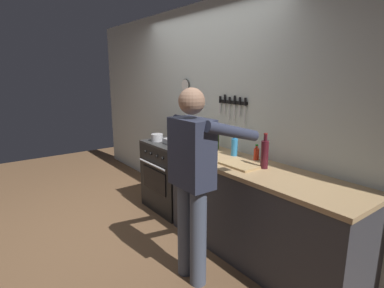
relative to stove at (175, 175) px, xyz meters
name	(u,v)px	position (x,y,z in m)	size (l,w,h in m)	color
ground_plane	(113,236)	(0.22, -0.99, -0.45)	(8.00, 8.00, 0.00)	brown
wall_back	(207,111)	(0.22, 0.36, 0.85)	(6.00, 0.13, 2.60)	silver
counter_block	(257,213)	(1.42, 0.00, 0.00)	(2.03, 0.65, 0.90)	#38383D
stove	(175,175)	(0.00, 0.00, 0.00)	(0.76, 0.67, 0.90)	black
person_cook	(194,175)	(1.31, -0.68, 0.50)	(0.51, 0.63, 1.66)	#4C566B
roasting_pan	(178,139)	(0.14, -0.04, 0.52)	(0.35, 0.26, 0.16)	#B7B7BC
saucepan	(157,138)	(-0.19, -0.15, 0.50)	(0.15, 0.15, 0.09)	#B7B7BC
cutting_board	(240,165)	(1.24, -0.08, 0.46)	(0.36, 0.24, 0.02)	tan
bottle_wine_red	(265,154)	(1.43, 0.05, 0.59)	(0.07, 0.07, 0.33)	#47141E
bottle_hot_sauce	(256,154)	(1.19, 0.21, 0.52)	(0.05, 0.05, 0.16)	red
bottle_olive_oil	(216,140)	(0.59, 0.19, 0.56)	(0.07, 0.07, 0.26)	#385623
bottle_dish_soap	(234,146)	(0.94, 0.14, 0.55)	(0.07, 0.07, 0.24)	#338CCC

